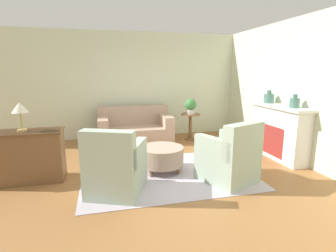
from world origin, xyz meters
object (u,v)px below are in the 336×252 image
Objects in this scene: potted_plant_on_side_table at (191,106)px; table_lamp at (20,109)px; vase_mantel_near at (269,98)px; couch at (135,130)px; side_table at (190,122)px; vase_mantel_far at (295,102)px; armchair_left at (115,169)px; armchair_right at (230,159)px; dresser at (25,156)px; ottoman_table at (162,156)px.

potted_plant_on_side_table is 0.86× the size of table_lamp.
potted_plant_on_side_table is (-1.28, 1.45, -0.31)m from vase_mantel_near.
couch reaches higher than side_table.
armchair_left is at bearing -171.58° from vase_mantel_far.
vase_mantel_far reaches higher than couch.
armchair_left is 3.49m from vase_mantel_far.
armchair_right is 1.81m from vase_mantel_far.
couch is 7.05× the size of vase_mantel_far.
couch is 3.00m from table_lamp.
couch is 4.60× the size of potted_plant_on_side_table.
couch reaches higher than dresser.
side_table is (1.22, 2.02, 0.17)m from ottoman_table.
ottoman_table is at bearing -121.25° from potted_plant_on_side_table.
vase_mantel_far reaches higher than armchair_right.
dresser is (-3.21, 0.81, 0.05)m from armchair_right.
armchair_left is (-0.63, -2.85, 0.07)m from couch.
dresser is (-1.39, 0.81, 0.05)m from armchair_left.
armchair_left is at bearing -30.33° from table_lamp.
potted_plant_on_side_table is 3.97m from table_lamp.
vase_mantel_near reaches higher than side_table.
armchair_right is 0.85× the size of dresser.
side_table is (1.44, -0.12, 0.14)m from couch.
vase_mantel_far is (1.28, -2.24, 0.74)m from side_table.
armchair_right is at bearing -162.10° from vase_mantel_far.
potted_plant_on_side_table is at bearing -4.76° from couch.
potted_plant_on_side_table is (1.44, -0.12, 0.58)m from couch.
ottoman_table is 0.65× the size of dresser.
vase_mantel_near is 4.77m from table_lamp.
dresser is at bearing -134.75° from couch.
vase_mantel_near is at bearing -48.39° from side_table.
table_lamp is at bearing -174.28° from vase_mantel_near.
vase_mantel_far is at bearing -3.81° from dresser.
vase_mantel_near reaches higher than couch.
armchair_left is 3.69m from vase_mantel_near.
armchair_left reaches higher than dresser.
armchair_right is 1.30× the size of ottoman_table.
vase_mantel_near is at bearing -48.39° from potted_plant_on_side_table.
couch is 3.95× the size of table_lamp.
table_lamp is at bearing -151.00° from side_table.
ottoman_table is (-0.97, 0.72, -0.10)m from armchair_right.
armchair_left is 2.23× the size of table_lamp.
couch reaches higher than ottoman_table.
couch is 1.56m from potted_plant_on_side_table.
potted_plant_on_side_table reaches higher than armchair_left.
vase_mantel_far is at bearing -3.81° from table_lamp.
armchair_right is 1.49× the size of side_table.
side_table is 1.49× the size of table_lamp.
vase_mantel_far is at bearing 8.42° from armchair_left.
potted_plant_on_side_table reaches higher than couch.
vase_mantel_far reaches higher than armchair_left.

